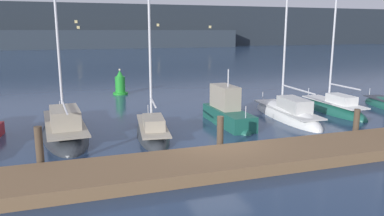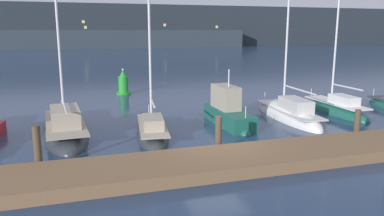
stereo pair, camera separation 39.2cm
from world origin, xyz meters
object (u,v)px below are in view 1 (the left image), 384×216
object	(u,v)px
sailboat_berth_3	(65,133)
sailboat_berth_6	(287,116)
motorboat_berth_5	(228,117)
channel_buoy	(120,85)
sailboat_berth_7	(333,110)
sailboat_berth_4	(153,133)

from	to	relation	value
sailboat_berth_3	sailboat_berth_6	xyz separation A→B (m)	(12.54, -0.05, -0.05)
motorboat_berth_5	channel_buoy	distance (m)	12.57
sailboat_berth_7	sailboat_berth_6	bearing A→B (deg)	-174.66
sailboat_berth_6	motorboat_berth_5	bearing A→B (deg)	-175.62
sailboat_berth_3	sailboat_berth_7	bearing A→B (deg)	1.01
sailboat_berth_4	channel_buoy	distance (m)	12.82
sailboat_berth_6	channel_buoy	distance (m)	14.18
sailboat_berth_4	sailboat_berth_7	world-z (taller)	sailboat_berth_4
sailboat_berth_4	motorboat_berth_5	distance (m)	4.57
motorboat_berth_5	channel_buoy	world-z (taller)	motorboat_berth_5
sailboat_berth_3	channel_buoy	distance (m)	12.25
sailboat_berth_4	sailboat_berth_6	world-z (taller)	sailboat_berth_6
sailboat_berth_4	sailboat_berth_7	distance (m)	12.16
channel_buoy	sailboat_berth_7	bearing A→B (deg)	-43.28
sailboat_berth_4	motorboat_berth_5	world-z (taller)	sailboat_berth_4
channel_buoy	sailboat_berth_4	bearing A→B (deg)	-90.84
sailboat_berth_6	sailboat_berth_3	bearing A→B (deg)	179.75
sailboat_berth_4	motorboat_berth_5	xyz separation A→B (m)	(4.46, 0.98, 0.26)
sailboat_berth_7	channel_buoy	xyz separation A→B (m)	(-11.87, 11.17, 0.67)
motorboat_berth_5	channel_buoy	size ratio (longest dim) A/B	2.36
sailboat_berth_3	motorboat_berth_5	xyz separation A→B (m)	(8.56, -0.36, 0.23)
channel_buoy	sailboat_berth_3	bearing A→B (deg)	-110.54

